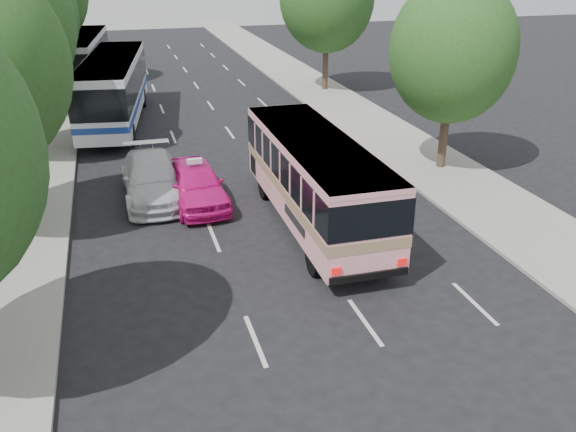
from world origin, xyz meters
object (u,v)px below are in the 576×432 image
object	(u,v)px
pink_taxi	(196,184)
white_pickup	(153,178)
tour_coach_front	(113,85)
pink_bus	(315,173)
tour_coach_rear	(82,56)

from	to	relation	value
pink_taxi	white_pickup	xyz separation A→B (m)	(-1.49, 1.06, -0.01)
white_pickup	tour_coach_front	world-z (taller)	tour_coach_front
pink_bus	tour_coach_front	size ratio (longest dim) A/B	0.80
tour_coach_rear	pink_bus	bearing A→B (deg)	-66.78
pink_taxi	tour_coach_rear	world-z (taller)	tour_coach_rear
pink_bus	tour_coach_front	distance (m)	16.47
tour_coach_front	pink_bus	bearing A→B (deg)	-60.44
white_pickup	tour_coach_front	bearing A→B (deg)	94.91
pink_taxi	tour_coach_front	xyz separation A→B (m)	(-2.50, 12.25, 1.33)
white_pickup	tour_coach_rear	size ratio (longest dim) A/B	0.47
pink_taxi	white_pickup	bearing A→B (deg)	141.69
tour_coach_front	pink_taxi	bearing A→B (deg)	-70.68
tour_coach_front	white_pickup	bearing A→B (deg)	-77.06
white_pickup	tour_coach_front	xyz separation A→B (m)	(-1.01, 11.19, 1.34)
pink_taxi	white_pickup	distance (m)	1.83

